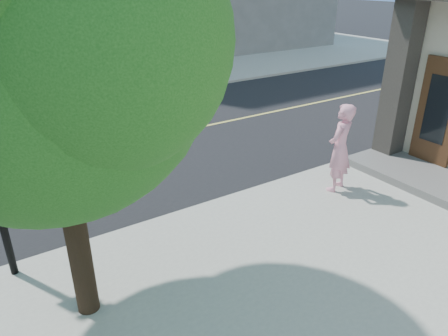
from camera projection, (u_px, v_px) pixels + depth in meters
sidewalk_ne at (160, 43)px, 29.80m from camera, size 29.00×25.00×0.12m
man_on_phone at (340, 148)px, 9.08m from camera, size 0.83×0.68×1.97m
street_tree at (48, 15)px, 4.48m from camera, size 4.68×4.26×6.22m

